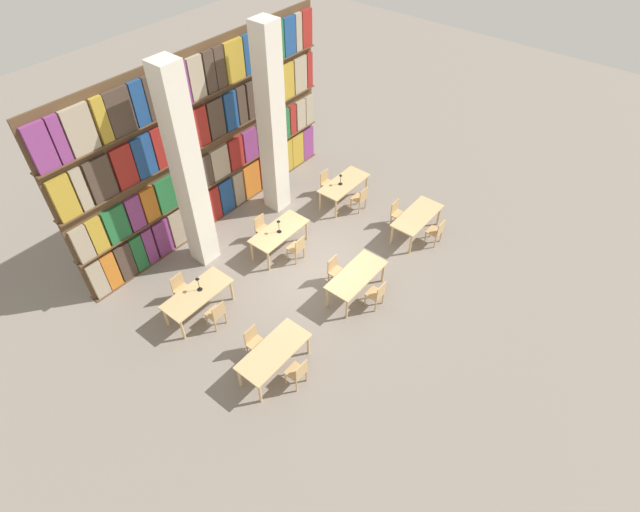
{
  "coord_description": "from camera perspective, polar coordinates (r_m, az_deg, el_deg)",
  "views": [
    {
      "loc": [
        -7.85,
        -6.46,
        10.5
      ],
      "look_at": [
        0.0,
        -0.14,
        0.68
      ],
      "focal_mm": 28.0,
      "sensor_mm": 36.0,
      "label": 1
    }
  ],
  "objects": [
    {
      "name": "chair_9",
      "position": [
        15.37,
        -6.59,
        3.19
      ],
      "size": [
        0.42,
        0.4,
        0.88
      ],
      "rotation": [
        0.0,
        0.0,
        3.14
      ],
      "color": "tan",
      "rests_on": "ground_plane"
    },
    {
      "name": "chair_8",
      "position": [
        14.64,
        -2.65,
        0.96
      ],
      "size": [
        0.42,
        0.4,
        0.88
      ],
      "color": "tan",
      "rests_on": "ground_plane"
    },
    {
      "name": "chair_4",
      "position": [
        15.56,
        13.15,
        2.77
      ],
      "size": [
        0.42,
        0.4,
        0.88
      ],
      "color": "tan",
      "rests_on": "ground_plane"
    },
    {
      "name": "chair_2",
      "position": [
        13.46,
        6.51,
        -4.29
      ],
      "size": [
        0.42,
        0.4,
        0.88
      ],
      "color": "tan",
      "rests_on": "ground_plane"
    },
    {
      "name": "reading_table_4",
      "position": [
        14.87,
        -4.68,
        2.68
      ],
      "size": [
        1.88,
        0.82,
        0.76
      ],
      "color": "tan",
      "rests_on": "ground_plane"
    },
    {
      "name": "desk_lamp_1",
      "position": [
        14.56,
        -4.75,
        3.68
      ],
      "size": [
        0.14,
        0.14,
        0.46
      ],
      "color": "black",
      "rests_on": "reading_table_4"
    },
    {
      "name": "chair_6",
      "position": [
        13.2,
        -11.75,
        -6.43
      ],
      "size": [
        0.42,
        0.4,
        0.88
      ],
      "color": "tan",
      "rests_on": "ground_plane"
    },
    {
      "name": "reading_table_5",
      "position": [
        16.7,
        2.76,
        8.13
      ],
      "size": [
        1.88,
        0.82,
        0.76
      ],
      "color": "tan",
      "rests_on": "ground_plane"
    },
    {
      "name": "desk_lamp_0",
      "position": [
        13.23,
        -13.78,
        -2.85
      ],
      "size": [
        0.14,
        0.14,
        0.46
      ],
      "color": "black",
      "rests_on": "reading_table_3"
    },
    {
      "name": "chair_11",
      "position": [
        17.13,
        0.79,
        8.43
      ],
      "size": [
        0.42,
        0.4,
        0.88
      ],
      "rotation": [
        0.0,
        0.0,
        3.14
      ],
      "color": "tan",
      "rests_on": "ground_plane"
    },
    {
      "name": "reading_table_3",
      "position": [
        13.46,
        -13.83,
        -4.39
      ],
      "size": [
        1.88,
        0.82,
        0.76
      ],
      "color": "tan",
      "rests_on": "ground_plane"
    },
    {
      "name": "chair_0",
      "position": [
        11.91,
        -2.57,
        -13.13
      ],
      "size": [
        0.42,
        0.4,
        0.88
      ],
      "color": "tan",
      "rests_on": "ground_plane"
    },
    {
      "name": "pillar_center",
      "position": [
        15.33,
        -5.56,
        14.74
      ],
      "size": [
        0.62,
        0.62,
        6.0
      ],
      "color": "silver",
      "rests_on": "ground_plane"
    },
    {
      "name": "reading_table_0",
      "position": [
        12.01,
        -5.29,
        -10.96
      ],
      "size": [
        1.88,
        0.82,
        0.76
      ],
      "color": "tan",
      "rests_on": "ground_plane"
    },
    {
      "name": "chair_3",
      "position": [
        13.97,
        1.79,
        -1.64
      ],
      "size": [
        0.42,
        0.4,
        0.88
      ],
      "rotation": [
        0.0,
        0.0,
        3.14
      ],
      "color": "tan",
      "rests_on": "ground_plane"
    },
    {
      "name": "chair_5",
      "position": [
        16.01,
        8.85,
        4.88
      ],
      "size": [
        0.42,
        0.4,
        0.88
      ],
      "rotation": [
        0.0,
        0.0,
        3.14
      ],
      "color": "tan",
      "rests_on": "ground_plane"
    },
    {
      "name": "chair_10",
      "position": [
        16.48,
        4.62,
        6.63
      ],
      "size": [
        0.42,
        0.4,
        0.88
      ],
      "color": "tan",
      "rests_on": "ground_plane"
    },
    {
      "name": "ground_plane",
      "position": [
        14.61,
        -0.43,
        -1.68
      ],
      "size": [
        40.0,
        40.0,
        0.0
      ],
      "primitive_type": "plane",
      "color": "gray"
    },
    {
      "name": "bookshelf_bank",
      "position": [
        15.3,
        -12.61,
        12.29
      ],
      "size": [
        9.49,
        0.35,
        5.5
      ],
      "color": "brown",
      "rests_on": "ground_plane"
    },
    {
      "name": "desk_lamp_2",
      "position": [
        16.42,
        2.37,
        8.96
      ],
      "size": [
        0.14,
        0.14,
        0.4
      ],
      "color": "black",
      "rests_on": "reading_table_5"
    },
    {
      "name": "reading_table_1",
      "position": [
        13.56,
        4.17,
        -2.36
      ],
      "size": [
        1.88,
        0.82,
        0.76
      ],
      "color": "tan",
      "rests_on": "ground_plane"
    },
    {
      "name": "pillar_left",
      "position": [
        13.59,
        -14.89,
        9.14
      ],
      "size": [
        0.62,
        0.62,
        6.0
      ],
      "color": "silver",
      "rests_on": "ground_plane"
    },
    {
      "name": "reading_table_2",
      "position": [
        15.64,
        11.05,
        4.36
      ],
      "size": [
        1.88,
        0.82,
        0.76
      ],
      "color": "tan",
      "rests_on": "ground_plane"
    },
    {
      "name": "chair_1",
      "position": [
        12.5,
        -7.48,
        -9.66
      ],
      "size": [
        0.42,
        0.4,
        0.88
      ],
      "rotation": [
        0.0,
        0.0,
        3.14
      ],
      "color": "tan",
      "rests_on": "ground_plane"
    },
    {
      "name": "chair_7",
      "position": [
        14.01,
        -15.58,
        -3.56
      ],
      "size": [
        0.42,
        0.4,
        0.88
      ],
      "rotation": [
        0.0,
        0.0,
        3.14
      ],
      "color": "tan",
      "rests_on": "ground_plane"
    }
  ]
}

